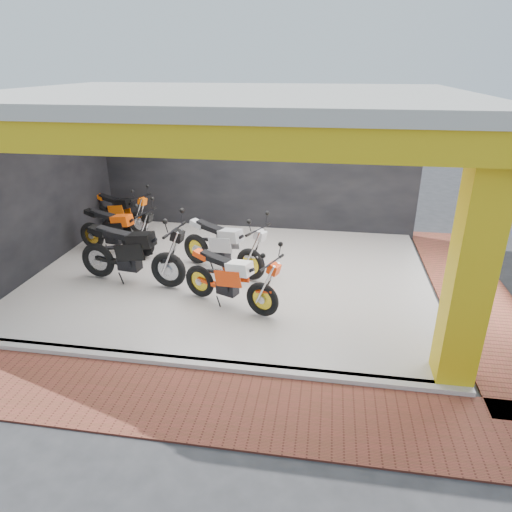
# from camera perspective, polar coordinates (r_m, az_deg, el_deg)

# --- Properties ---
(ground) EXTENTS (80.00, 80.00, 0.00)m
(ground) POSITION_cam_1_polar(r_m,az_deg,el_deg) (7.85, -6.20, -9.10)
(ground) COLOR #2D2D30
(ground) RESTS_ON ground
(showroom_floor) EXTENTS (8.00, 6.00, 0.10)m
(showroom_floor) POSITION_cam_1_polar(r_m,az_deg,el_deg) (9.52, -3.13, -2.54)
(showroom_floor) COLOR white
(showroom_floor) RESTS_ON ground
(showroom_ceiling) EXTENTS (8.40, 6.40, 0.20)m
(showroom_ceiling) POSITION_cam_1_polar(r_m,az_deg,el_deg) (8.61, -3.66, 19.29)
(showroom_ceiling) COLOR beige
(showroom_ceiling) RESTS_ON corner_column
(back_wall) EXTENTS (8.20, 0.20, 3.50)m
(back_wall) POSITION_cam_1_polar(r_m,az_deg,el_deg) (11.89, -0.14, 11.35)
(back_wall) COLOR black
(back_wall) RESTS_ON ground
(left_wall) EXTENTS (0.20, 6.20, 3.50)m
(left_wall) POSITION_cam_1_polar(r_m,az_deg,el_deg) (10.58, -25.83, 7.59)
(left_wall) COLOR black
(left_wall) RESTS_ON ground
(corner_column) EXTENTS (0.50, 0.50, 3.50)m
(corner_column) POSITION_cam_1_polar(r_m,az_deg,el_deg) (6.41, 25.38, -1.36)
(corner_column) COLOR gold
(corner_column) RESTS_ON ground
(header_beam_front) EXTENTS (8.40, 0.30, 0.40)m
(header_beam_front) POSITION_cam_1_polar(r_m,az_deg,el_deg) (5.77, -10.25, 14.15)
(header_beam_front) COLOR gold
(header_beam_front) RESTS_ON corner_column
(header_beam_right) EXTENTS (0.30, 6.40, 0.40)m
(header_beam_right) POSITION_cam_1_polar(r_m,az_deg,el_deg) (8.70, 24.16, 15.48)
(header_beam_right) COLOR gold
(header_beam_right) RESTS_ON corner_column
(floor_kerb) EXTENTS (8.00, 0.20, 0.10)m
(floor_kerb) POSITION_cam_1_polar(r_m,az_deg,el_deg) (7.01, -8.41, -13.09)
(floor_kerb) COLOR white
(floor_kerb) RESTS_ON ground
(paver_front) EXTENTS (9.00, 1.40, 0.03)m
(paver_front) POSITION_cam_1_polar(r_m,az_deg,el_deg) (6.46, -10.49, -17.32)
(paver_front) COLOR brown
(paver_front) RESTS_ON ground
(paver_right) EXTENTS (1.40, 7.00, 0.03)m
(paver_right) POSITION_cam_1_polar(r_m,az_deg,el_deg) (9.80, 25.58, -4.40)
(paver_right) COLOR brown
(paver_right) RESTS_ON ground
(moto_hero) EXTENTS (2.21, 1.49, 1.27)m
(moto_hero) POSITION_cam_1_polar(r_m,az_deg,el_deg) (7.67, 0.82, -3.45)
(moto_hero) COLOR #FF3E0A
(moto_hero) RESTS_ON showroom_floor
(moto_row_a) EXTENTS (2.35, 1.69, 1.35)m
(moto_row_a) POSITION_cam_1_polar(r_m,az_deg,el_deg) (8.95, -0.67, 0.85)
(moto_row_a) COLOR #B0B2B8
(moto_row_a) RESTS_ON showroom_floor
(moto_row_b) EXTENTS (2.52, 1.22, 1.48)m
(moto_row_b) POSITION_cam_1_polar(r_m,az_deg,el_deg) (8.78, -11.07, 0.37)
(moto_row_b) COLOR black
(moto_row_b) RESTS_ON showroom_floor
(moto_row_c) EXTENTS (2.25, 1.23, 1.30)m
(moto_row_c) POSITION_cam_1_polar(r_m,az_deg,el_deg) (10.37, -14.23, 3.11)
(moto_row_c) COLOR black
(moto_row_c) RESTS_ON showroom_floor
(moto_row_d) EXTENTS (2.12, 1.33, 1.21)m
(moto_row_d) POSITION_cam_1_polar(r_m,az_deg,el_deg) (11.84, -14.62, 5.34)
(moto_row_d) COLOR #FA5F0A
(moto_row_d) RESTS_ON showroom_floor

